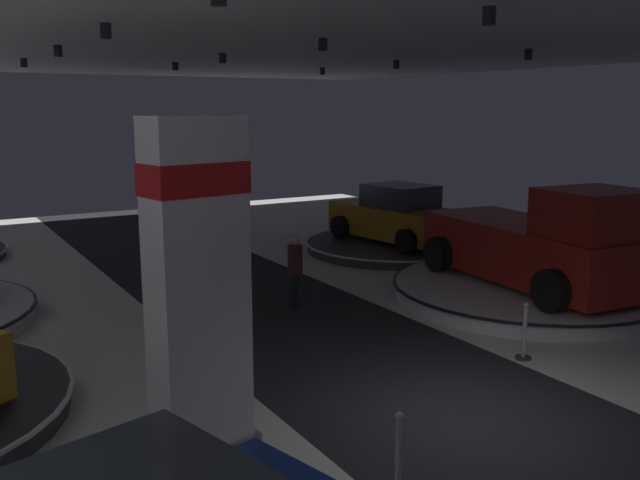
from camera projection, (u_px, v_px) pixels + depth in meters
The scene contains 9 objects.
ground at pixel (470, 423), 9.45m from camera, with size 24.00×44.00×0.06m.
brand_sign_pylon at pixel (198, 294), 7.86m from camera, with size 1.35×0.85×4.16m.
display_platform_far_right at pixel (396, 245), 20.64m from camera, with size 5.43×5.43×0.29m.
display_car_far_right at pixel (397, 216), 20.45m from camera, with size 2.63×4.39×1.71m.
display_platform_mid_right at pixel (529, 290), 15.47m from camera, with size 6.10×6.10×0.36m.
pickup_truck_mid_right at pixel (542, 245), 14.97m from camera, with size 3.03×5.47×2.30m.
visitor_walking_near at pixel (295, 267), 14.61m from camera, with size 0.32×0.32×1.59m.
stanchion_a at pixel (524, 338), 11.72m from camera, with size 0.28×0.28×1.01m.
stanchion_b at pixel (398, 466), 7.55m from camera, with size 0.28×0.28×1.01m.
Camera 1 is at (-6.29, -6.48, 4.25)m, focal length 38.64 mm.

